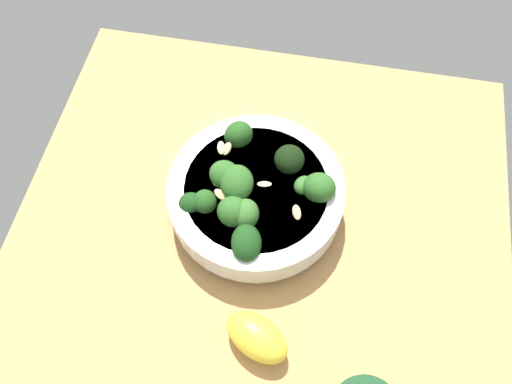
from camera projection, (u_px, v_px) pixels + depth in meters
ground_plane at (258, 245)px, 71.49cm from camera, size 63.99×63.99×4.95cm
bowl_of_broccoli at (255, 194)px, 68.17cm from camera, size 22.34×22.34×9.20cm
lemon_wedge at (257, 337)px, 60.93cm from camera, size 9.14×7.69×4.31cm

